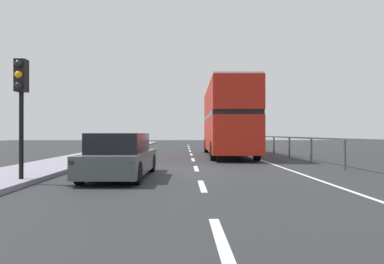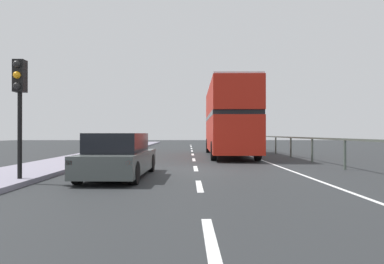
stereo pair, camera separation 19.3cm
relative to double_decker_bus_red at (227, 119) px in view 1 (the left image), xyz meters
name	(u,v)px [view 1 (the left image)]	position (x,y,z in m)	size (l,w,h in m)	color
ground_plane	(197,172)	(-2.21, -8.41, -2.37)	(73.26, 120.00, 0.10)	#27292B
near_sidewalk_kerb	(37,169)	(-8.15, -8.41, -2.25)	(2.68, 80.00, 0.14)	gray
lane_paint_markings	(227,156)	(0.00, 0.11, -2.31)	(3.69, 46.00, 0.01)	silver
bridge_side_railing	(281,140)	(3.51, 0.59, -1.35)	(0.10, 42.00, 1.21)	#4A544B
double_decker_bus_red	(227,119)	(0.00, 0.00, 0.00)	(2.71, 10.47, 4.33)	#B61F12
hatchback_car_near	(121,156)	(-4.71, -10.35, -1.65)	(1.89, 4.64, 1.41)	#494F4E
traffic_signal_pole	(21,89)	(-7.20, -11.71, 0.31)	(0.30, 0.42, 3.31)	black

